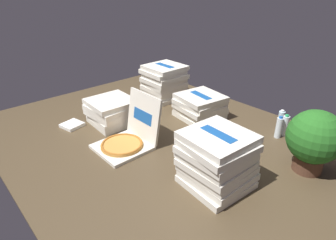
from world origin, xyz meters
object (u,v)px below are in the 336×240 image
(pizza_stack_left_near, at_px, (164,82))
(pizza_stack_center_far, at_px, (200,106))
(pizza_stack_right_mid, at_px, (217,160))
(potted_plant, at_px, (314,139))
(water_bottle_2, at_px, (285,126))
(water_bottle_1, at_px, (281,121))
(napkin_pile, at_px, (72,125))
(pizza_stack_left_mid, at_px, (113,111))
(water_bottle_0, at_px, (279,127))
(open_pizza_box, at_px, (128,137))

(pizza_stack_left_near, xyz_separation_m, pizza_stack_center_far, (0.65, -0.09, -0.07))
(pizza_stack_right_mid, relative_size, pizza_stack_center_far, 0.98)
(pizza_stack_center_far, height_order, potted_plant, potted_plant)
(potted_plant, bearing_deg, water_bottle_2, 135.85)
(water_bottle_1, distance_m, napkin_pile, 1.95)
(pizza_stack_left_near, xyz_separation_m, pizza_stack_right_mid, (1.42, -0.79, -0.00))
(pizza_stack_right_mid, distance_m, water_bottle_2, 0.98)
(pizza_stack_left_mid, bearing_deg, water_bottle_0, 37.27)
(water_bottle_2, bearing_deg, open_pizza_box, -124.47)
(pizza_stack_left_near, distance_m, water_bottle_1, 1.36)
(open_pizza_box, relative_size, pizza_stack_left_near, 1.09)
(pizza_stack_right_mid, distance_m, pizza_stack_left_mid, 1.25)
(open_pizza_box, height_order, potted_plant, potted_plant)
(pizza_stack_left_mid, distance_m, water_bottle_2, 1.59)
(water_bottle_1, distance_m, water_bottle_2, 0.10)
(pizza_stack_center_far, distance_m, napkin_pile, 1.25)
(pizza_stack_center_far, xyz_separation_m, water_bottle_2, (0.75, 0.29, -0.02))
(pizza_stack_right_mid, bearing_deg, open_pizza_box, -168.70)
(pizza_stack_left_near, xyz_separation_m, potted_plant, (1.78, -0.17, 0.07))
(pizza_stack_right_mid, xyz_separation_m, pizza_stack_left_mid, (-1.25, -0.02, -0.07))
(open_pizza_box, height_order, water_bottle_0, open_pizza_box)
(water_bottle_2, xyz_separation_m, napkin_pile, (-1.43, -1.34, -0.08))
(pizza_stack_left_mid, bearing_deg, napkin_pile, -119.96)
(pizza_stack_left_mid, height_order, potted_plant, potted_plant)
(open_pizza_box, xyz_separation_m, pizza_stack_left_mid, (-0.46, 0.14, 0.04))
(open_pizza_box, distance_m, pizza_stack_right_mid, 0.82)
(pizza_stack_left_mid, height_order, water_bottle_0, pizza_stack_left_mid)
(water_bottle_2, bearing_deg, pizza_stack_right_mid, -89.01)
(pizza_stack_center_far, relative_size, water_bottle_2, 2.27)
(pizza_stack_left_mid, relative_size, water_bottle_0, 2.14)
(pizza_stack_left_near, bearing_deg, water_bottle_2, 7.74)
(open_pizza_box, bearing_deg, potted_plant, 34.05)
(pizza_stack_left_near, bearing_deg, water_bottle_1, 10.79)
(pizza_stack_left_near, distance_m, pizza_stack_right_mid, 1.63)
(pizza_stack_center_far, distance_m, water_bottle_1, 0.76)
(water_bottle_0, bearing_deg, pizza_stack_left_near, -175.12)
(open_pizza_box, distance_m, water_bottle_2, 1.38)
(pizza_stack_left_near, relative_size, pizza_stack_center_far, 0.96)
(pizza_stack_right_mid, relative_size, pizza_stack_left_mid, 1.04)
(pizza_stack_right_mid, bearing_deg, napkin_pile, -166.07)
(pizza_stack_left_near, relative_size, potted_plant, 0.93)
(pizza_stack_left_mid, bearing_deg, water_bottle_2, 38.96)
(water_bottle_2, bearing_deg, water_bottle_0, -103.86)
(water_bottle_0, relative_size, potted_plant, 0.43)
(pizza_stack_center_far, bearing_deg, open_pizza_box, -91.71)
(pizza_stack_center_far, relative_size, potted_plant, 0.97)
(open_pizza_box, height_order, water_bottle_2, open_pizza_box)
(pizza_stack_center_far, relative_size, water_bottle_0, 2.27)
(pizza_stack_center_far, relative_size, water_bottle_1, 2.27)
(pizza_stack_left_near, xyz_separation_m, napkin_pile, (-0.02, -1.14, -0.18))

